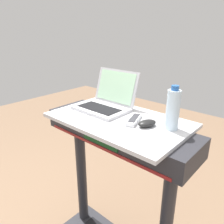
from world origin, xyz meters
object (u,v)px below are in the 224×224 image
(water_bottle, at_px, (173,109))
(laptop, at_px, (106,101))
(tv_remote, at_px, (134,120))
(computer_mouse, at_px, (147,123))

(water_bottle, bearing_deg, laptop, 179.44)
(water_bottle, distance_m, tv_remote, 0.21)
(laptop, xyz_separation_m, water_bottle, (0.44, -0.00, 0.05))
(tv_remote, bearing_deg, water_bottle, 14.15)
(computer_mouse, xyz_separation_m, tv_remote, (-0.09, 0.01, -0.01))
(laptop, relative_size, tv_remote, 1.88)
(laptop, distance_m, tv_remote, 0.26)
(water_bottle, xyz_separation_m, tv_remote, (-0.19, -0.05, -0.09))
(water_bottle, relative_size, tv_remote, 1.30)
(computer_mouse, relative_size, tv_remote, 0.60)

